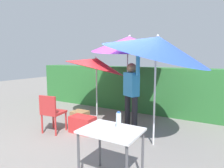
{
  "coord_description": "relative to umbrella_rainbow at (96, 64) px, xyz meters",
  "views": [
    {
      "loc": [
        2.32,
        -3.71,
        1.72
      ],
      "look_at": [
        0.0,
        0.3,
        1.1
      ],
      "focal_mm": 31.38,
      "sensor_mm": 36.0,
      "label": 1
    }
  ],
  "objects": [
    {
      "name": "ground_plane",
      "position": [
        0.77,
        -0.75,
        -1.56
      ],
      "size": [
        24.0,
        24.0,
        0.0
      ],
      "primitive_type": "plane",
      "color": "gray"
    },
    {
      "name": "person_vendor",
      "position": [
        1.19,
        -0.26,
        -0.63
      ],
      "size": [
        0.53,
        0.36,
        1.88
      ],
      "color": "black",
      "rests_on": "ground_plane"
    },
    {
      "name": "cooler_box",
      "position": [
        0.31,
        -1.02,
        -1.37
      ],
      "size": [
        0.58,
        0.34,
        0.38
      ],
      "primitive_type": "cube",
      "color": "red",
      "rests_on": "ground_plane"
    },
    {
      "name": "hedge_row",
      "position": [
        0.77,
        1.46,
        -0.85
      ],
      "size": [
        8.0,
        0.7,
        1.42
      ],
      "primitive_type": "cube",
      "color": "#2D7033",
      "rests_on": "ground_plane"
    },
    {
      "name": "umbrella_orange",
      "position": [
        1.94,
        -0.8,
        0.38
      ],
      "size": [
        2.07,
        2.05,
        2.37
      ],
      "color": "silver",
      "rests_on": "ground_plane"
    },
    {
      "name": "folding_table",
      "position": [
        1.81,
        -2.27,
        -0.9
      ],
      "size": [
        0.8,
        0.6,
        0.76
      ],
      "color": "#4C4C51",
      "rests_on": "ground_plane"
    },
    {
      "name": "crate_cardboard",
      "position": [
        -0.08,
        -0.64,
        -1.38
      ],
      "size": [
        0.39,
        0.34,
        0.36
      ],
      "primitive_type": "cube",
      "color": "#9E7A4C",
      "rests_on": "ground_plane"
    },
    {
      "name": "umbrella_rainbow",
      "position": [
        0.0,
        0.0,
        0.0
      ],
      "size": [
        1.75,
        1.7,
        2.01
      ],
      "color": "silver",
      "rests_on": "ground_plane"
    },
    {
      "name": "chair_plastic",
      "position": [
        -0.28,
        -1.39,
        -1.05
      ],
      "size": [
        0.49,
        0.49,
        0.89
      ],
      "color": "#B72D2D",
      "rests_on": "ground_plane"
    },
    {
      "name": "umbrella_yellow",
      "position": [
        0.82,
        0.36,
        0.54
      ],
      "size": [
        2.04,
        2.05,
        2.44
      ],
      "color": "silver",
      "rests_on": "ground_plane"
    },
    {
      "name": "bottle_water",
      "position": [
        1.88,
        -2.19,
        -0.69
      ],
      "size": [
        0.07,
        0.07,
        0.24
      ],
      "color": "silver",
      "rests_on": "folding_table"
    }
  ]
}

